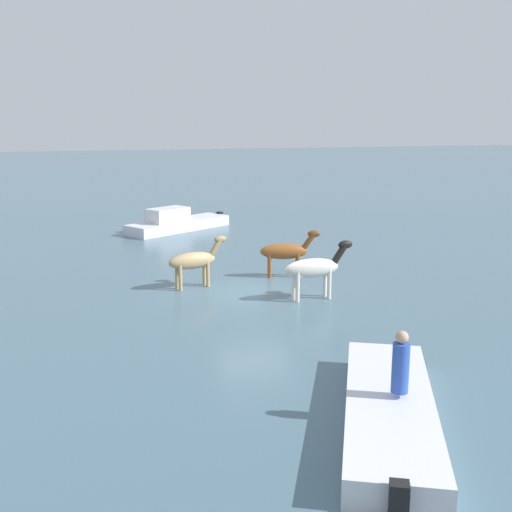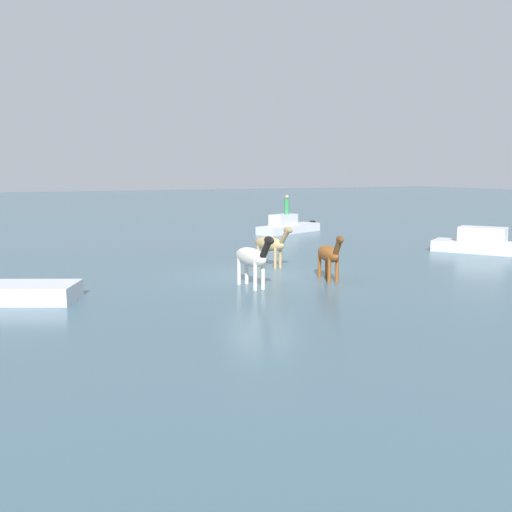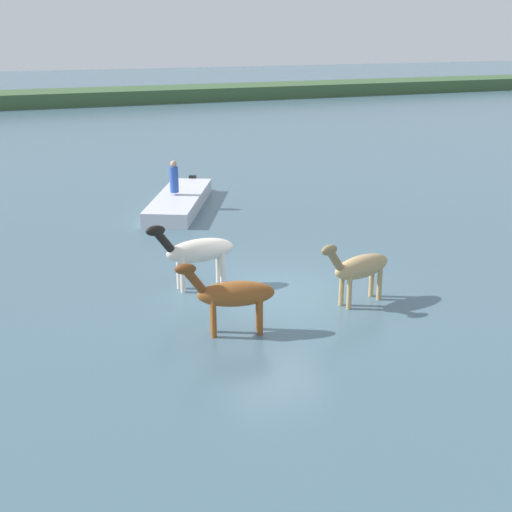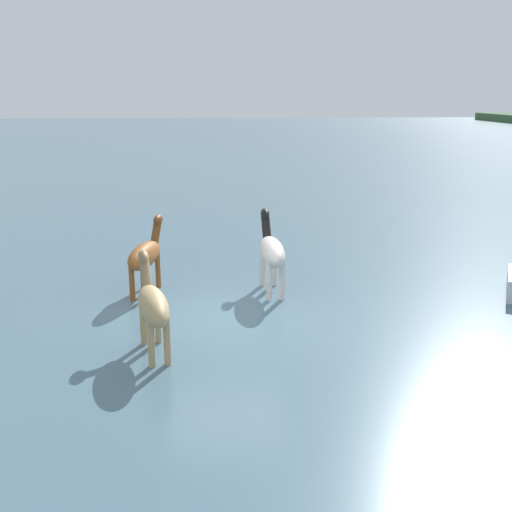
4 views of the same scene
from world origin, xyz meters
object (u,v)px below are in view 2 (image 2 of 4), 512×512
(horse_pinto_flank, at_px, (271,244))
(person_watcher_seated, at_px, (287,205))
(horse_dun_straggler, at_px, (329,254))
(boat_dinghy_port, at_px, (288,228))
(horse_dark_mare, at_px, (252,258))
(boat_skiff_near, at_px, (495,247))

(horse_pinto_flank, bearing_deg, person_watcher_seated, 133.51)
(horse_dun_straggler, relative_size, boat_dinghy_port, 0.43)
(horse_dark_mare, xyz_separation_m, boat_dinghy_port, (14.41, -9.66, -0.68))
(horse_dun_straggler, distance_m, horse_pinto_flank, 3.49)
(horse_dun_straggler, distance_m, boat_skiff_near, 11.00)
(horse_dun_straggler, xyz_separation_m, person_watcher_seated, (14.54, -6.59, 0.81))
(person_watcher_seated, bearing_deg, boat_skiff_near, -161.36)
(horse_pinto_flank, xyz_separation_m, horse_dark_mare, (-3.34, 2.48, 0.07))
(horse_dun_straggler, xyz_separation_m, horse_pinto_flank, (3.45, 0.49, -0.00))
(boat_skiff_near, distance_m, person_watcher_seated, 13.21)
(horse_pinto_flank, distance_m, boat_dinghy_port, 13.21)
(horse_dark_mare, xyz_separation_m, boat_skiff_near, (1.98, -13.76, -0.67))
(horse_dun_straggler, distance_m, boat_dinghy_port, 16.00)
(boat_skiff_near, bearing_deg, horse_dark_mare, 66.72)
(horse_dun_straggler, relative_size, horse_dark_mare, 0.93)
(horse_pinto_flank, bearing_deg, horse_dun_straggler, -5.80)
(boat_dinghy_port, bearing_deg, horse_pinto_flank, 34.57)
(horse_dun_straggler, relative_size, horse_pinto_flank, 1.00)
(boat_skiff_near, relative_size, person_watcher_seated, 4.88)
(horse_pinto_flank, height_order, person_watcher_seated, person_watcher_seated)
(boat_dinghy_port, height_order, person_watcher_seated, person_watcher_seated)
(boat_dinghy_port, bearing_deg, boat_skiff_near, 85.79)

